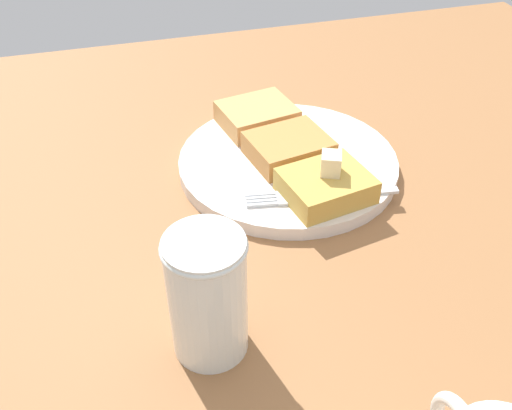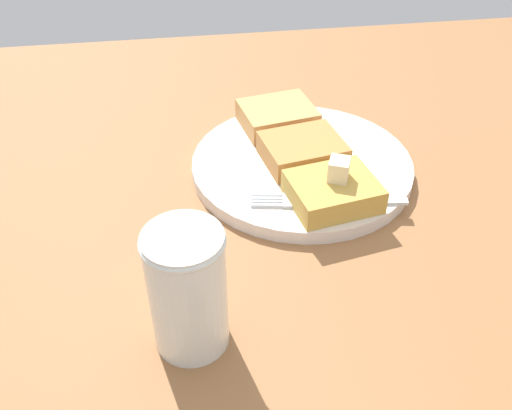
% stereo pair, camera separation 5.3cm
% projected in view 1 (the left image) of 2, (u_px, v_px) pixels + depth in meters
% --- Properties ---
extents(table_surface, '(1.01, 1.01, 0.03)m').
position_uv_depth(table_surface, '(374.00, 217.00, 0.61)').
color(table_surface, '#8F5F38').
rests_on(table_surface, ground).
extents(plate, '(0.25, 0.25, 0.02)m').
position_uv_depth(plate, '(288.00, 162.00, 0.65)').
color(plate, silver).
rests_on(plate, table_surface).
extents(toast_slice_left, '(0.09, 0.10, 0.03)m').
position_uv_depth(toast_slice_left, '(326.00, 186.00, 0.58)').
color(toast_slice_left, gold).
rests_on(toast_slice_left, plate).
extents(toast_slice_middle, '(0.09, 0.10, 0.03)m').
position_uv_depth(toast_slice_middle, '(288.00, 148.00, 0.64)').
color(toast_slice_middle, '#B97A3C').
rests_on(toast_slice_middle, plate).
extents(toast_slice_right, '(0.09, 0.10, 0.03)m').
position_uv_depth(toast_slice_right, '(257.00, 116.00, 0.69)').
color(toast_slice_right, tan).
rests_on(toast_slice_right, plate).
extents(butter_pat_primary, '(0.03, 0.03, 0.02)m').
position_uv_depth(butter_pat_primary, '(331.00, 164.00, 0.57)').
color(butter_pat_primary, beige).
rests_on(butter_pat_primary, toast_slice_left).
extents(fork, '(0.04, 0.16, 0.00)m').
position_uv_depth(fork, '(313.00, 196.00, 0.59)').
color(fork, silver).
rests_on(fork, plate).
extents(syrup_jar, '(0.06, 0.06, 0.11)m').
position_uv_depth(syrup_jar, '(208.00, 299.00, 0.43)').
color(syrup_jar, '#5C2809').
rests_on(syrup_jar, table_surface).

